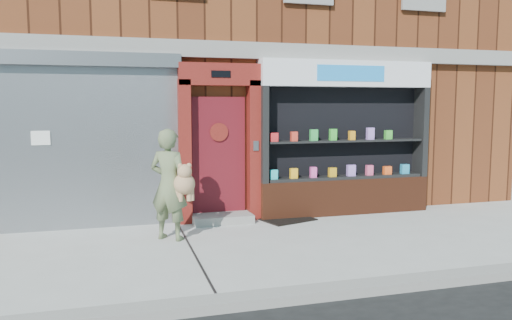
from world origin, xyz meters
name	(u,v)px	position (x,y,z in m)	size (l,w,h in m)	color
ground	(292,244)	(0.00, 0.00, 0.00)	(80.00, 80.00, 0.00)	#9E9E99
curb	(357,289)	(0.00, -2.15, 0.06)	(60.00, 0.30, 0.12)	gray
building	(215,34)	(0.00, 5.99, 4.00)	(12.00, 8.16, 8.00)	#532613
shutter_bay	(91,130)	(-3.00, 1.93, 1.72)	(3.10, 0.30, 3.04)	gray
red_door_bay	(220,143)	(-0.75, 1.86, 1.46)	(1.52, 0.58, 2.90)	#5D1410
pharmacy_bay	(345,145)	(1.75, 1.81, 1.37)	(3.50, 0.41, 3.00)	#542513
woman	(171,184)	(-1.77, 0.78, 0.90)	(0.79, 0.73, 1.78)	#5F6D48
doormat	(288,219)	(0.48, 1.55, 0.01)	(0.93, 0.65, 0.02)	black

